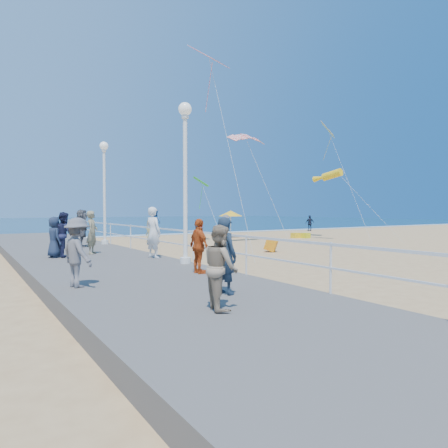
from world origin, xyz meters
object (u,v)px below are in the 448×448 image
spectator_0 (225,256)px  beach_umbrella (231,213)px  spectator_1 (221,267)px  lamp_post_mid (185,165)px  lamp_post_far (104,181)px  box_kite (271,246)px  toddler_held (155,222)px  beach_walker_a (226,227)px  spectator_3 (199,246)px  spectator_5 (82,228)px  spectator_6 (92,232)px  beach_walker_b (310,223)px  spectator_7 (64,234)px  spectator_4 (54,237)px  spectator_2 (78,252)px  beach_chair_right (295,235)px  woman_holding_toddler (153,232)px  beach_walker_c (150,231)px

spectator_0 → beach_umbrella: beach_umbrella is taller
spectator_1 → lamp_post_mid: bearing=-6.8°
lamp_post_far → box_kite: size_ratio=8.87×
toddler_held → beach_walker_a: (9.99, 10.31, -0.80)m
spectator_3 → spectator_5: spectator_5 is taller
beach_walker_a → spectator_1: bearing=-158.6°
spectator_6 → box_kite: spectator_6 is taller
spectator_6 → beach_walker_a: (11.66, 7.81, -0.35)m
lamp_post_far → beach_walker_b: bearing=20.6°
spectator_6 → spectator_7: size_ratio=1.02×
spectator_4 → spectator_7: bearing=-107.1°
toddler_held → beach_umbrella: bearing=-60.8°
lamp_post_far → toddler_held: 7.15m
spectator_4 → spectator_5: size_ratio=0.85×
spectator_2 → spectator_3: 3.32m
lamp_post_mid → spectator_6: bearing=111.4°
beach_umbrella → beach_chair_right: (3.93, -3.21, -1.71)m
spectator_3 → spectator_4: 6.80m
lamp_post_mid → woman_holding_toddler: bearing=98.6°
beach_walker_a → beach_walker_c: size_ratio=1.20×
woman_holding_toddler → spectator_1: woman_holding_toddler is taller
beach_walker_c → beach_umbrella: 7.46m
spectator_7 → beach_umbrella: bearing=-61.0°
spectator_2 → spectator_7: (1.00, 6.40, 0.05)m
spectator_0 → beach_chair_right: size_ratio=2.97×
beach_umbrella → spectator_5: bearing=-154.3°
spectator_6 → woman_holding_toddler: bearing=-117.9°
toddler_held → box_kite: 7.73m
box_kite → beach_walker_b: bearing=-0.9°
lamp_post_mid → beach_walker_c: bearing=72.0°
toddler_held → spectator_7: toddler_held is taller
spectator_7 → beach_chair_right: size_ratio=3.11×
spectator_5 → beach_walker_c: bearing=-31.5°
spectator_5 → beach_walker_c: 7.68m
spectator_3 → box_kite: spectator_3 is taller
spectator_1 → spectator_2: 3.90m
spectator_4 → beach_umbrella: 18.10m
lamp_post_mid → beach_walker_a: lamp_post_mid is taller
spectator_3 → spectator_5: bearing=4.0°
spectator_2 → lamp_post_mid: bearing=-74.9°
lamp_post_mid → beach_umbrella: 18.53m
beach_umbrella → spectator_7: bearing=-145.0°
spectator_2 → box_kite: spectator_2 is taller
spectator_0 → spectator_2: 3.48m
beach_chair_right → lamp_post_far: bearing=-172.2°
spectator_6 → beach_walker_c: 10.60m
spectator_1 → beach_walker_a: (12.20, 18.25, -0.23)m
box_kite → spectator_7: bearing=139.7°
toddler_held → spectator_7: size_ratio=0.55×
woman_holding_toddler → spectator_0: 6.87m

